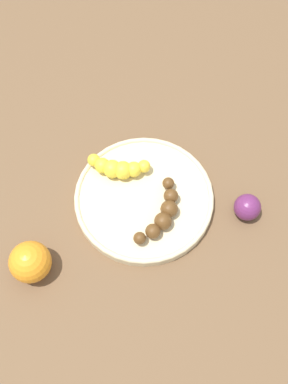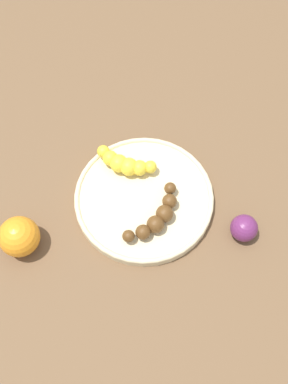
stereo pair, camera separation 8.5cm
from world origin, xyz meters
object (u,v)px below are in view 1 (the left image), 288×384
object	(u,v)px
fruit_bowl	(144,198)
orange_fruit	(30,262)
banana_overripe	(163,214)
plum_purple	(247,207)
banana_yellow	(118,168)

from	to	relation	value
fruit_bowl	orange_fruit	distance (m)	0.25
banana_overripe	orange_fruit	xyz separation A→B (m)	(-0.10, -0.23, 0.00)
plum_purple	banana_overripe	bearing A→B (deg)	-129.19
banana_yellow	orange_fruit	size ratio (longest dim) A/B	1.41
plum_purple	orange_fruit	bearing A→B (deg)	-119.72
orange_fruit	plum_purple	xyz separation A→B (m)	(0.21, 0.36, -0.01)
banana_overripe	banana_yellow	bearing A→B (deg)	157.43
banana_yellow	plum_purple	world-z (taller)	banana_yellow
banana_yellow	banana_overripe	world-z (taller)	banana_yellow
banana_overripe	orange_fruit	distance (m)	0.26
orange_fruit	plum_purple	world-z (taller)	orange_fruit
fruit_bowl	plum_purple	xyz separation A→B (m)	(0.16, 0.12, 0.01)
orange_fruit	banana_yellow	bearing A→B (deg)	96.57
banana_overripe	orange_fruit	bearing A→B (deg)	-132.27
banana_overripe	plum_purple	xyz separation A→B (m)	(0.10, 0.13, -0.01)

